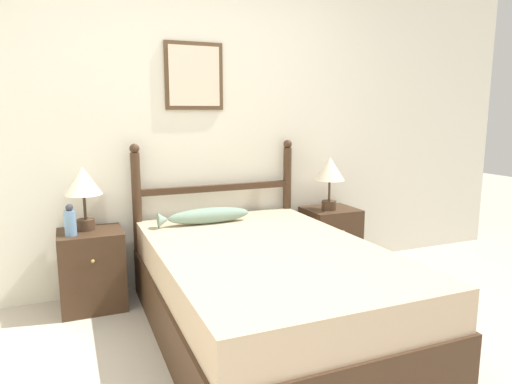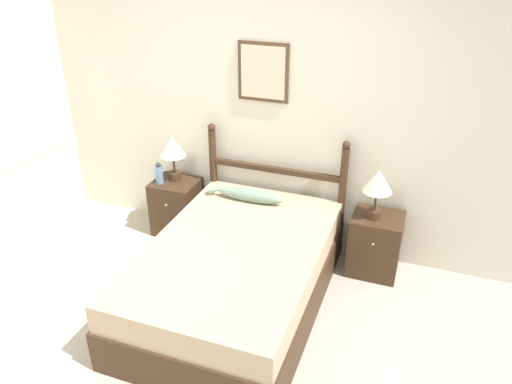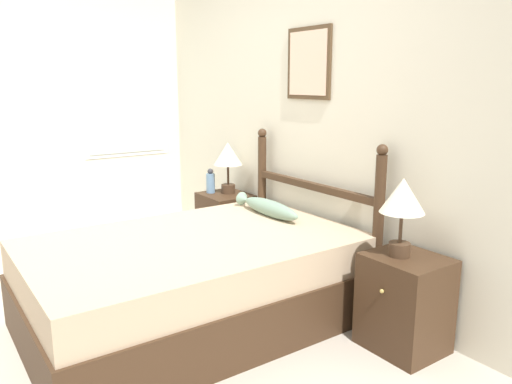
% 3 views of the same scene
% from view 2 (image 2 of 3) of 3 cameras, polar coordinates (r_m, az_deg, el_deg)
% --- Properties ---
extents(ground_plane, '(16.00, 16.00, 0.00)m').
position_cam_2_polar(ground_plane, '(3.87, -8.79, -17.49)').
color(ground_plane, '#B7AD9E').
extents(wall_back, '(6.40, 0.08, 2.55)m').
position_cam_2_polar(wall_back, '(4.55, 0.44, 9.12)').
color(wall_back, beige).
rests_on(wall_back, ground_plane).
extents(bed, '(1.33, 2.04, 0.56)m').
position_cam_2_polar(bed, '(4.05, -2.32, -9.49)').
color(bed, '#3D2819').
rests_on(bed, ground_plane).
extents(headboard, '(1.33, 0.07, 1.15)m').
position_cam_2_polar(headboard, '(4.65, 2.20, 0.80)').
color(headboard, '#3D2819').
rests_on(headboard, ground_plane).
extents(nightstand_left, '(0.43, 0.41, 0.56)m').
position_cam_2_polar(nightstand_left, '(5.05, -9.02, -1.66)').
color(nightstand_left, '#3D2819').
rests_on(nightstand_left, ground_plane).
extents(nightstand_right, '(0.43, 0.41, 0.56)m').
position_cam_2_polar(nightstand_right, '(4.54, 13.43, -5.81)').
color(nightstand_right, '#3D2819').
rests_on(nightstand_right, ground_plane).
extents(table_lamp_left, '(0.25, 0.25, 0.45)m').
position_cam_2_polar(table_lamp_left, '(4.84, -9.51, 4.87)').
color(table_lamp_left, '#422D1E').
rests_on(table_lamp_left, nightstand_left).
extents(table_lamp_right, '(0.25, 0.25, 0.45)m').
position_cam_2_polar(table_lamp_right, '(4.22, 13.74, 0.93)').
color(table_lamp_right, '#422D1E').
rests_on(table_lamp_right, nightstand_right).
extents(bottle, '(0.08, 0.08, 0.22)m').
position_cam_2_polar(bottle, '(4.88, -11.02, 2.05)').
color(bottle, '#668CB2').
rests_on(bottle, nightstand_left).
extents(fish_pillow, '(0.69, 0.12, 0.12)m').
position_cam_2_polar(fish_pillow, '(4.48, -1.05, -0.31)').
color(fish_pillow, gray).
rests_on(fish_pillow, bed).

